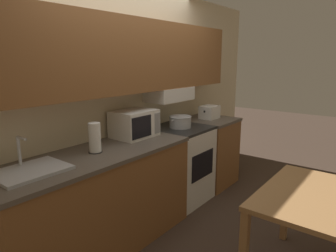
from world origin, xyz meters
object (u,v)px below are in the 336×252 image
object	(u,v)px
toaster	(209,112)
dining_table	(313,208)
stove_range	(180,163)
cooking_pot	(180,121)
paper_towel_roll	(95,138)
sink_basin	(30,170)
microwave	(134,124)

from	to	relation	value
toaster	dining_table	world-z (taller)	toaster
stove_range	toaster	distance (m)	0.88
cooking_pot	paper_towel_roll	distance (m)	1.26
sink_basin	dining_table	size ratio (longest dim) A/B	0.47
toaster	cooking_pot	bearing A→B (deg)	-179.29
cooking_pot	toaster	bearing A→B (deg)	0.71
microwave	paper_towel_roll	size ratio (longest dim) A/B	1.68
cooking_pot	dining_table	distance (m)	1.77
paper_towel_roll	microwave	bearing A→B (deg)	10.32
paper_towel_roll	dining_table	world-z (taller)	paper_towel_roll
cooking_pot	microwave	distance (m)	0.67
stove_range	dining_table	distance (m)	1.75
stove_range	sink_basin	xyz separation A→B (m)	(-1.88, -0.01, 0.48)
cooking_pot	dining_table	size ratio (longest dim) A/B	0.33
cooking_pot	paper_towel_roll	xyz separation A→B (m)	(-1.26, 0.02, 0.06)
sink_basin	paper_towel_roll	xyz separation A→B (m)	(0.60, 0.01, 0.11)
cooking_pot	sink_basin	distance (m)	1.86
stove_range	microwave	xyz separation A→B (m)	(-0.67, 0.12, 0.61)
sink_basin	cooking_pot	bearing A→B (deg)	-0.12
microwave	paper_towel_roll	world-z (taller)	microwave
microwave	stove_range	bearing A→B (deg)	-10.16
stove_range	cooking_pot	size ratio (longest dim) A/B	2.66
stove_range	toaster	bearing A→B (deg)	-0.16
toaster	stove_range	bearing A→B (deg)	179.84
cooking_pot	sink_basin	bearing A→B (deg)	179.88
paper_towel_roll	dining_table	xyz separation A→B (m)	(0.70, -1.65, -0.42)
paper_towel_roll	sink_basin	bearing A→B (deg)	-178.60
paper_towel_roll	dining_table	size ratio (longest dim) A/B	0.25
stove_range	microwave	size ratio (longest dim) A/B	2.09
stove_range	microwave	world-z (taller)	microwave
microwave	cooking_pot	bearing A→B (deg)	-11.28
sink_basin	stove_range	bearing A→B (deg)	0.20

